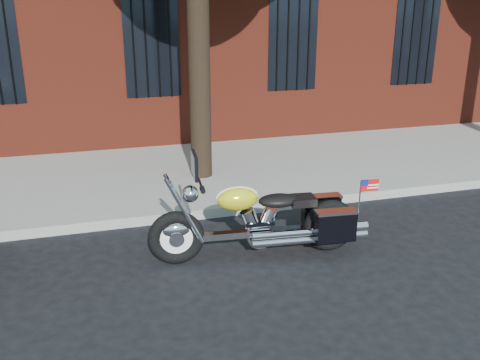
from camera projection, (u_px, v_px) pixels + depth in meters
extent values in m
plane|color=black|center=(212.00, 260.00, 6.73)|extent=(120.00, 120.00, 0.00)
cube|color=gray|center=(191.00, 214.00, 7.96)|extent=(40.00, 0.16, 0.15)
cube|color=gray|center=(171.00, 175.00, 9.67)|extent=(40.00, 3.60, 0.15)
cube|color=black|center=(151.00, 46.00, 10.66)|extent=(1.10, 0.14, 2.00)
cylinder|color=black|center=(152.00, 47.00, 10.58)|extent=(0.04, 0.04, 2.00)
cylinder|color=black|center=(199.00, 38.00, 8.68)|extent=(0.36, 0.36, 5.00)
torus|color=black|center=(176.00, 238.00, 6.53)|extent=(0.71, 0.22, 0.70)
torus|color=black|center=(330.00, 225.00, 6.88)|extent=(0.71, 0.22, 0.70)
cylinder|color=white|center=(176.00, 238.00, 6.53)|extent=(0.52, 0.11, 0.52)
cylinder|color=white|center=(330.00, 225.00, 6.88)|extent=(0.52, 0.11, 0.52)
ellipsoid|color=white|center=(176.00, 230.00, 6.50)|extent=(0.38, 0.17, 0.20)
ellipsoid|color=yellow|center=(330.00, 216.00, 6.84)|extent=(0.38, 0.18, 0.20)
cube|color=white|center=(255.00, 233.00, 6.71)|extent=(1.56, 0.25, 0.08)
cylinder|color=white|center=(259.00, 234.00, 6.73)|extent=(0.35, 0.22, 0.33)
cylinder|color=white|center=(303.00, 236.00, 6.64)|extent=(1.30, 0.21, 0.09)
ellipsoid|color=yellow|center=(237.00, 199.00, 6.51)|extent=(0.54, 0.34, 0.30)
ellipsoid|color=black|center=(278.00, 201.00, 6.63)|extent=(0.53, 0.34, 0.16)
cube|color=black|center=(321.00, 210.00, 7.09)|extent=(0.51, 0.21, 0.39)
cube|color=black|center=(336.00, 226.00, 6.59)|extent=(0.51, 0.21, 0.39)
cylinder|color=white|center=(198.00, 178.00, 6.34)|extent=(0.11, 0.81, 0.04)
sphere|color=white|center=(190.00, 194.00, 6.38)|extent=(0.23, 0.23, 0.21)
cube|color=black|center=(195.00, 165.00, 6.27)|extent=(0.08, 0.42, 0.29)
cube|color=red|center=(369.00, 185.00, 6.45)|extent=(0.23, 0.04, 0.15)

